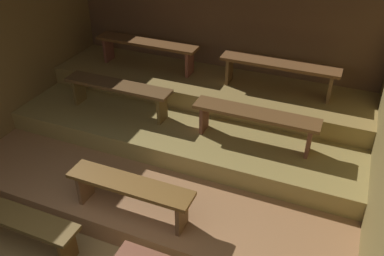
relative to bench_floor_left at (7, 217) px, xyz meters
name	(u,v)px	position (x,y,z in m)	size (l,w,h in m)	color
ground	(165,184)	(1.25, 1.70, -0.43)	(6.14, 5.42, 0.08)	#997A48
wall_back	(221,47)	(1.25, 4.04, 0.83)	(6.14, 0.06, 2.45)	brown
wall_left	(2,75)	(-1.45, 1.70, 0.83)	(0.06, 5.42, 2.45)	brown
wall_right	(384,159)	(3.95, 1.70, 0.83)	(0.06, 5.42, 2.45)	brown
platform_lower	(179,155)	(1.25, 2.21, -0.25)	(5.34, 3.62, 0.30)	#A07048
platform_middle	(194,119)	(1.25, 2.83, 0.05)	(5.34, 2.37, 0.30)	#9B8548
platform_upper	(207,88)	(1.25, 3.40, 0.34)	(5.34, 1.22, 0.30)	olive
bench_floor_left	(7,217)	(0.00, 0.00, 0.00)	(1.93, 0.34, 0.48)	brown
bench_lower_center	(130,189)	(1.29, 0.72, 0.29)	(1.58, 0.34, 0.48)	brown
bench_middle_left	(118,89)	(0.15, 2.38, 0.59)	(1.75, 0.34, 0.48)	brown
bench_middle_right	(255,118)	(2.35, 2.38, 0.59)	(1.75, 0.34, 0.48)	brown
bench_upper_left	(147,46)	(0.10, 3.47, 0.88)	(1.84, 0.34, 0.48)	brown
bench_upper_right	(279,68)	(2.40, 3.47, 0.88)	(1.84, 0.34, 0.48)	brown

